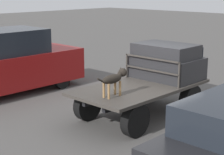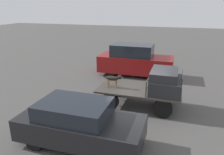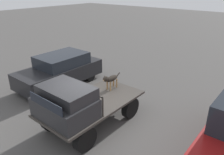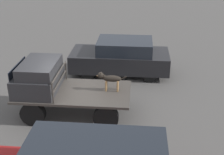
% 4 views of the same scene
% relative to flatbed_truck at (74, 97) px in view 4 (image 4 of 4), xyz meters
% --- Properties ---
extents(ground_plane, '(80.00, 80.00, 0.00)m').
position_rel_flatbed_truck_xyz_m(ground_plane, '(0.00, 0.00, -0.63)').
color(ground_plane, '#514F4C').
extents(flatbed_truck, '(3.84, 1.97, 0.88)m').
position_rel_flatbed_truck_xyz_m(flatbed_truck, '(0.00, 0.00, 0.00)').
color(flatbed_truck, black).
rests_on(flatbed_truck, ground).
extents(truck_cab, '(1.35, 1.85, 1.01)m').
position_rel_flatbed_truck_xyz_m(truck_cab, '(1.17, 0.00, 0.73)').
color(truck_cab, '#28282B').
rests_on(truck_cab, flatbed_truck).
extents(truck_headboard, '(0.04, 1.85, 0.70)m').
position_rel_flatbed_truck_xyz_m(truck_headboard, '(0.45, 0.00, 0.72)').
color(truck_headboard, '#3D3833').
rests_on(truck_headboard, flatbed_truck).
extents(dog, '(1.02, 0.23, 0.68)m').
position_rel_flatbed_truck_xyz_m(dog, '(-1.19, -0.17, 0.69)').
color(dog, '#9E7547').
rests_on(dog, flatbed_truck).
extents(parked_sedan, '(4.29, 1.85, 1.57)m').
position_rel_flatbed_truck_xyz_m(parked_sedan, '(-1.38, -3.59, 0.17)').
color(parked_sedan, black).
rests_on(parked_sedan, ground).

